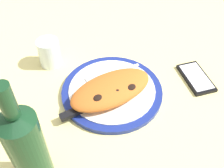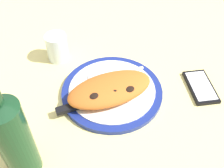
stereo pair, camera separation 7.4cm
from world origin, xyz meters
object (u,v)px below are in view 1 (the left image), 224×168
knife (88,106)px  water_glass (50,54)px  wine_bottle (28,149)px  calzone (111,89)px  smartphone (196,78)px  fork (108,74)px  plate (112,91)px

knife → water_glass: size_ratio=2.61×
wine_bottle → water_glass: bearing=-101.8°
calzone → wine_bottle: size_ratio=0.87×
calzone → smartphone: 26.48cm
knife → wine_bottle: 22.74cm
fork → wine_bottle: (22.82, 25.03, 10.02)cm
plate → fork: (-0.49, -5.81, 1.08)cm
plate → fork: 5.93cm
wine_bottle → fork: bearing=-132.4°
fork → water_glass: water_glass is taller
knife → water_glass: (6.81, -22.08, 1.54)cm
calzone → fork: calzone is taller
fork → wine_bottle: wine_bottle is taller
smartphone → knife: bearing=4.8°
plate → knife: size_ratio=1.26×
fork → knife: (8.37, 10.41, 0.29)cm
calzone → wine_bottle: bearing=38.8°
plate → water_glass: bearing=-50.0°
fork → smartphone: 26.10cm
calzone → knife: size_ratio=1.14×
water_glass → plate: bearing=130.0°
water_glass → smartphone: bearing=154.3°
calzone → smartphone: bearing=-179.7°
knife → smartphone: bearing=-175.2°
plate → calzone: 3.77cm
knife → smartphone: 33.45cm
plate → fork: fork is taller
knife → fork: bearing=-128.8°
plate → smartphone: bearing=175.9°
smartphone → wine_bottle: (47.75, 17.40, 11.34)cm
fork → wine_bottle: size_ratio=0.58×
calzone → knife: calzone is taller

